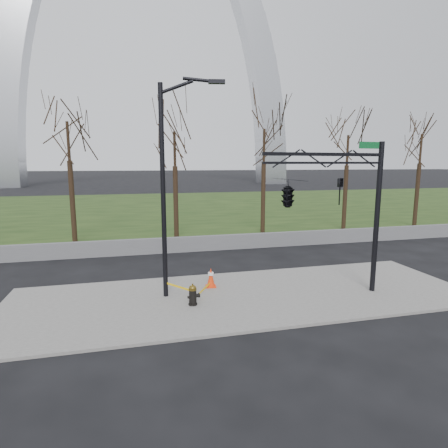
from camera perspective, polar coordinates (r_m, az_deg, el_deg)
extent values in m
plane|color=black|center=(14.65, 3.24, -11.31)|extent=(500.00, 500.00, 0.00)
cube|color=slate|center=(14.64, 3.25, -11.13)|extent=(18.00, 6.00, 0.10)
cube|color=#1D3513|center=(43.58, -8.47, 2.56)|extent=(120.00, 40.00, 0.06)
cube|color=#59595B|center=(21.99, -2.91, -3.00)|extent=(60.00, 0.30, 0.90)
cylinder|color=black|center=(13.70, -4.86, -12.28)|extent=(0.32, 0.32, 0.06)
cylinder|color=black|center=(13.60, -4.87, -11.28)|extent=(0.25, 0.25, 0.57)
cylinder|color=black|center=(13.64, -4.06, -11.00)|extent=(0.21, 0.17, 0.15)
cylinder|color=black|center=(13.56, -5.46, -11.27)|extent=(0.11, 0.11, 0.09)
cylinder|color=brown|center=(13.50, -4.89, -10.07)|extent=(0.28, 0.28, 0.06)
ellipsoid|color=brown|center=(13.48, -4.90, -9.85)|extent=(0.27, 0.27, 0.20)
cylinder|color=brown|center=(13.44, -4.90, -9.39)|extent=(0.06, 0.06, 0.08)
cube|color=#F7360D|center=(15.51, -2.05, -9.62)|extent=(0.45, 0.45, 0.05)
cone|color=#F7360D|center=(15.39, -2.06, -8.22)|extent=(0.32, 0.32, 0.75)
cylinder|color=white|center=(15.35, -2.06, -7.73)|extent=(0.24, 0.24, 0.11)
cylinder|color=black|center=(13.83, -9.43, 4.38)|extent=(0.18, 0.18, 8.00)
cylinder|color=black|center=(13.98, -7.49, 20.33)|extent=(1.26, 0.35, 0.56)
cylinder|color=black|center=(14.00, -3.79, 21.42)|extent=(1.21, 0.34, 0.22)
cube|color=black|center=(14.00, -1.15, 21.23)|extent=(0.63, 0.33, 0.14)
cylinder|color=black|center=(15.57, 22.64, 0.63)|extent=(0.20, 0.20, 6.00)
cube|color=black|center=(13.84, 15.55, 10.39)|extent=(4.98, 0.66, 0.12)
cube|color=black|center=(13.83, 15.49, 9.15)|extent=(4.98, 0.62, 0.08)
cube|color=#0C5926|center=(15.03, 21.63, 11.31)|extent=(0.90, 0.14, 0.25)
imported|color=black|center=(14.29, 17.60, 4.83)|extent=(0.18, 0.22, 1.00)
imported|color=black|center=(13.06, 9.91, 4.74)|extent=(0.79, 2.53, 1.00)
cube|color=yellow|center=(14.01, -7.05, -9.66)|extent=(0.88, 1.16, 0.08)
cube|color=yellow|center=(14.54, -3.37, -10.27)|extent=(1.05, 1.78, 0.08)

